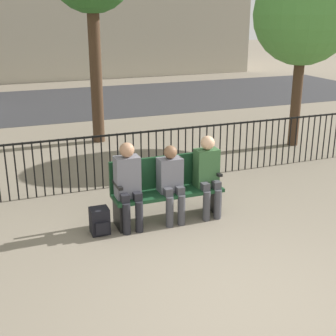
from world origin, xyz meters
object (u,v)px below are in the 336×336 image
Objects in this scene: park_bench at (166,187)px; seated_person_1 at (171,180)px; seated_person_2 at (208,172)px; tree_0 at (304,15)px; backpack at (100,221)px; seated_person_0 at (128,182)px.

seated_person_1 is (0.03, -0.13, 0.14)m from park_bench.
tree_0 reaches higher than seated_person_2.
backpack is at bearing -178.85° from seated_person_1.
seated_person_1 reaches higher than backpack.
backpack is at bearing -179.08° from seated_person_2.
tree_0 is at bearing 28.59° from backpack.
tree_0 reaches higher than park_bench.
tree_0 is at bearing 32.79° from park_bench.
seated_person_1 is 0.93× the size of seated_person_2.
seated_person_2 is (0.60, -0.13, 0.19)m from park_bench.
seated_person_0 is 5.88m from tree_0.
seated_person_1 is 5.41m from tree_0.
seated_person_0 reaches higher than seated_person_2.
seated_person_0 is 3.35× the size of backpack.
seated_person_0 is at bearing -168.21° from park_bench.
park_bench is 1.32× the size of seated_person_2.
park_bench is at bearing 102.08° from seated_person_1.
seated_person_1 is 3.06× the size of backpack.
seated_person_2 is 3.29× the size of backpack.
seated_person_1 is at bearing -145.75° from tree_0.
backpack is (-0.43, -0.03, -0.51)m from seated_person_0.
seated_person_1 is at bearing 1.15° from backpack.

